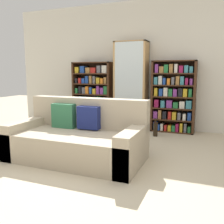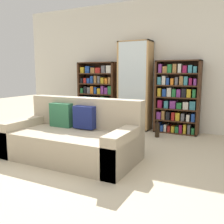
{
  "view_description": "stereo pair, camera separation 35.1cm",
  "coord_description": "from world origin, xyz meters",
  "px_view_note": "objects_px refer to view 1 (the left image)",
  "views": [
    {
      "loc": [
        1.54,
        -2.51,
        1.2
      ],
      "look_at": [
        -0.06,
        1.5,
        0.52
      ],
      "focal_mm": 40.0,
      "sensor_mm": 36.0,
      "label": 1
    },
    {
      "loc": [
        1.86,
        -2.36,
        1.2
      ],
      "look_at": [
        -0.06,
        1.5,
        0.52
      ],
      "focal_mm": 40.0,
      "sensor_mm": 36.0,
      "label": 2
    }
  ],
  "objects_px": {
    "bookshelf_left": "(93,95)",
    "display_cabinet": "(131,86)",
    "wine_bottle": "(155,129)",
    "couch": "(78,139)",
    "bookshelf_right": "(173,97)"
  },
  "relations": [
    {
      "from": "bookshelf_left",
      "to": "wine_bottle",
      "type": "relative_size",
      "value": 4.15
    },
    {
      "from": "couch",
      "to": "bookshelf_left",
      "type": "relative_size",
      "value": 1.29
    },
    {
      "from": "bookshelf_left",
      "to": "bookshelf_right",
      "type": "xyz_separation_m",
      "value": [
        1.79,
        -0.0,
        0.01
      ]
    },
    {
      "from": "bookshelf_right",
      "to": "wine_bottle",
      "type": "height_order",
      "value": "bookshelf_right"
    },
    {
      "from": "couch",
      "to": "display_cabinet",
      "type": "height_order",
      "value": "display_cabinet"
    },
    {
      "from": "couch",
      "to": "display_cabinet",
      "type": "xyz_separation_m",
      "value": [
        0.11,
        2.12,
        0.63
      ]
    },
    {
      "from": "display_cabinet",
      "to": "bookshelf_right",
      "type": "distance_m",
      "value": 0.91
    },
    {
      "from": "display_cabinet",
      "to": "wine_bottle",
      "type": "distance_m",
      "value": 1.12
    },
    {
      "from": "bookshelf_left",
      "to": "display_cabinet",
      "type": "height_order",
      "value": "display_cabinet"
    },
    {
      "from": "couch",
      "to": "bookshelf_left",
      "type": "height_order",
      "value": "bookshelf_left"
    },
    {
      "from": "bookshelf_left",
      "to": "bookshelf_right",
      "type": "relative_size",
      "value": 1.0
    },
    {
      "from": "couch",
      "to": "bookshelf_left",
      "type": "xyz_separation_m",
      "value": [
        -0.8,
        2.13,
        0.42
      ]
    },
    {
      "from": "display_cabinet",
      "to": "bookshelf_left",
      "type": "bearing_deg",
      "value": 178.96
    },
    {
      "from": "bookshelf_left",
      "to": "wine_bottle",
      "type": "height_order",
      "value": "bookshelf_left"
    },
    {
      "from": "couch",
      "to": "bookshelf_right",
      "type": "height_order",
      "value": "bookshelf_right"
    }
  ]
}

